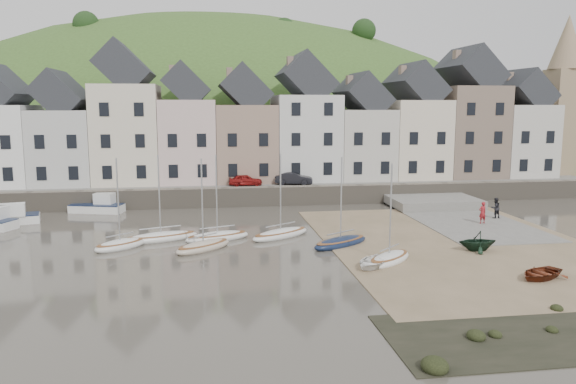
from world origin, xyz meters
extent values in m
plane|color=#464037|center=(0.00, 0.00, 0.00)|extent=(160.00, 160.00, 0.00)
cube|color=#395622|center=(0.00, 32.00, 0.75)|extent=(90.00, 30.00, 1.50)
cube|color=slate|center=(0.00, 20.50, 1.55)|extent=(70.00, 7.00, 0.10)
cube|color=slate|center=(0.00, 17.00, 0.90)|extent=(70.00, 1.20, 1.80)
cube|color=brown|center=(11.00, 0.00, 0.03)|extent=(18.00, 26.00, 0.06)
cube|color=slate|center=(15.00, 8.00, 0.06)|extent=(8.00, 18.00, 0.12)
ellipsoid|color=#395622|center=(-5.00, 60.00, -18.00)|extent=(134.40, 84.00, 84.00)
cylinder|color=#382619|center=(-22.00, 48.00, 18.00)|extent=(0.50, 0.50, 3.00)
sphere|color=#213D19|center=(-22.00, 48.00, 20.50)|extent=(3.60, 3.60, 3.60)
cylinder|color=#382619|center=(-8.00, 52.00, 18.00)|extent=(0.50, 0.50, 3.00)
sphere|color=#213D19|center=(-8.00, 52.00, 20.50)|extent=(3.60, 3.60, 3.60)
cylinder|color=#382619|center=(6.00, 50.00, 18.00)|extent=(0.50, 0.50, 3.00)
sphere|color=#213D19|center=(6.00, 50.00, 20.50)|extent=(3.60, 3.60, 3.60)
cylinder|color=#382619|center=(18.00, 49.00, 18.00)|extent=(0.50, 0.50, 3.00)
sphere|color=#213D19|center=(18.00, 49.00, 20.50)|extent=(3.60, 3.60, 3.60)
cube|color=white|center=(-26.00, 24.00, 5.50)|extent=(6.00, 8.00, 8.00)
cube|color=beige|center=(-20.05, 24.00, 5.25)|extent=(5.80, 8.00, 7.50)
cube|color=gray|center=(-21.50, 24.00, 11.92)|extent=(0.60, 0.90, 1.40)
cube|color=beige|center=(-13.90, 24.00, 6.50)|extent=(6.40, 8.00, 10.00)
cube|color=gray|center=(-15.50, 24.00, 14.73)|extent=(0.60, 0.90, 1.40)
cube|color=beige|center=(-7.85, 24.00, 5.75)|extent=(5.60, 8.00, 8.50)
cube|color=gray|center=(-9.25, 24.00, 12.82)|extent=(0.60, 0.90, 1.40)
cube|color=gray|center=(-1.90, 24.00, 5.50)|extent=(6.20, 8.00, 8.00)
cube|color=gray|center=(-3.45, 24.00, 12.62)|extent=(0.60, 0.90, 1.40)
cube|color=silver|center=(4.55, 24.00, 6.00)|extent=(6.60, 8.00, 9.00)
cube|color=gray|center=(2.90, 24.00, 13.83)|extent=(0.60, 0.90, 1.40)
cube|color=beige|center=(10.80, 24.00, 5.25)|extent=(5.80, 8.00, 7.50)
cube|color=gray|center=(9.35, 24.00, 11.92)|extent=(0.60, 0.90, 1.40)
cube|color=beige|center=(16.75, 24.00, 5.75)|extent=(6.00, 8.00, 8.50)
cube|color=gray|center=(15.25, 24.00, 13.02)|extent=(0.60, 0.90, 1.40)
cube|color=#776556|center=(23.00, 24.00, 6.50)|extent=(6.40, 8.00, 10.00)
cube|color=gray|center=(21.40, 24.00, 14.73)|extent=(0.60, 0.90, 1.40)
cube|color=beige|center=(29.15, 24.00, 5.50)|extent=(5.80, 8.00, 8.00)
cube|color=gray|center=(27.70, 24.00, 12.42)|extent=(0.60, 0.90, 1.40)
cube|color=#997F60|center=(34.55, 24.00, 7.50)|extent=(3.50, 3.50, 12.00)
cone|color=#997F60|center=(34.55, 24.00, 16.50)|extent=(4.00, 4.00, 6.00)
ellipsoid|color=white|center=(-9.42, 4.18, 0.20)|extent=(5.59, 3.17, 0.84)
ellipsoid|color=brown|center=(-9.42, 4.18, 0.42)|extent=(5.14, 2.90, 0.20)
cylinder|color=#B2B5B7|center=(-9.42, 4.18, 3.30)|extent=(0.10, 0.10, 5.60)
cylinder|color=#B2B5B7|center=(-9.42, 4.18, 0.95)|extent=(2.83, 1.04, 0.08)
ellipsoid|color=white|center=(-11.95, 2.34, 0.20)|extent=(3.85, 3.52, 0.84)
ellipsoid|color=brown|center=(-11.95, 2.34, 0.42)|extent=(3.53, 3.22, 0.20)
cylinder|color=#B2B5B7|center=(-11.95, 2.34, 3.30)|extent=(0.10, 0.10, 5.60)
cylinder|color=#B2B5B7|center=(-11.95, 2.34, 0.95)|extent=(1.65, 1.36, 0.08)
ellipsoid|color=#C4B49D|center=(-6.43, 1.13, 0.20)|extent=(4.34, 3.97, 0.84)
ellipsoid|color=brown|center=(-6.43, 1.13, 0.42)|extent=(3.98, 3.64, 0.20)
cylinder|color=#B2B5B7|center=(-6.43, 1.13, 3.30)|extent=(0.10, 0.10, 5.60)
cylinder|color=#B2B5B7|center=(-6.43, 1.13, 0.95)|extent=(1.91, 1.61, 0.08)
ellipsoid|color=white|center=(-5.43, 3.76, 0.20)|extent=(4.98, 2.99, 0.84)
ellipsoid|color=brown|center=(-5.43, 3.76, 0.42)|extent=(4.58, 2.74, 0.20)
cylinder|color=#B2B5B7|center=(-5.43, 3.76, 3.30)|extent=(0.10, 0.10, 5.60)
cylinder|color=#B2B5B7|center=(-5.43, 3.76, 0.95)|extent=(2.49, 0.94, 0.08)
ellipsoid|color=white|center=(-0.85, 3.94, 0.20)|extent=(5.12, 4.13, 0.84)
ellipsoid|color=brown|center=(-0.85, 3.94, 0.42)|extent=(4.70, 3.78, 0.20)
cylinder|color=#B2B5B7|center=(-0.85, 3.94, 3.30)|extent=(0.10, 0.10, 5.60)
cylinder|color=#B2B5B7|center=(-0.85, 3.94, 0.95)|extent=(2.40, 1.65, 0.08)
ellipsoid|color=#131F3C|center=(2.87, 0.84, 0.20)|extent=(4.86, 3.84, 0.84)
ellipsoid|color=brown|center=(2.87, 0.84, 0.42)|extent=(4.46, 3.52, 0.20)
cylinder|color=#B2B5B7|center=(2.87, 0.84, 3.30)|extent=(0.10, 0.10, 5.60)
cylinder|color=#B2B5B7|center=(2.87, 0.84, 0.95)|extent=(2.27, 1.49, 0.08)
ellipsoid|color=white|center=(4.83, -3.64, 0.20)|extent=(4.11, 3.96, 0.84)
ellipsoid|color=brown|center=(4.83, -3.64, 0.42)|extent=(3.77, 3.63, 0.20)
cylinder|color=#B2B5B7|center=(4.83, -3.64, 3.30)|extent=(0.10, 0.10, 5.60)
cylinder|color=#B2B5B7|center=(4.83, -3.64, 0.95)|extent=(1.76, 1.63, 0.08)
cube|color=white|center=(-22.35, 11.62, 0.35)|extent=(5.63, 2.90, 0.70)
cube|color=#131F3C|center=(-22.35, 11.62, 0.72)|extent=(5.53, 2.92, 0.08)
cube|color=white|center=(-21.56, 11.44, 1.20)|extent=(2.11, 1.60, 1.00)
cube|color=white|center=(-15.86, 15.81, 0.35)|extent=(4.98, 2.95, 0.70)
cube|color=#131F3C|center=(-15.86, 15.81, 0.72)|extent=(4.90, 2.97, 0.08)
cube|color=white|center=(-15.18, 16.00, 1.20)|extent=(1.91, 1.61, 1.00)
imported|color=white|center=(3.50, -4.52, 0.38)|extent=(3.65, 3.72, 0.63)
imported|color=black|center=(11.39, -1.97, 0.72)|extent=(2.57, 2.24, 1.33)
imported|color=maroon|center=(12.01, -8.07, 0.37)|extent=(3.62, 3.22, 0.62)
imported|color=maroon|center=(15.74, 5.76, 1.00)|extent=(0.70, 0.52, 1.76)
imported|color=black|center=(17.84, 7.60, 0.98)|extent=(0.94, 0.78, 1.73)
imported|color=maroon|center=(-2.24, 19.50, 2.16)|extent=(3.35, 1.44, 1.13)
imported|color=black|center=(2.62, 19.50, 2.22)|extent=(3.94, 2.12, 1.23)
cube|color=black|center=(8.00, -15.00, 0.03)|extent=(14.00, 6.00, 0.05)
ellipsoid|color=black|center=(5.58, -14.99, 0.11)|extent=(0.57, 0.62, 0.37)
ellipsoid|color=black|center=(4.69, -15.10, 0.16)|extent=(0.78, 0.86, 0.51)
ellipsoid|color=black|center=(1.88, -17.48, 0.20)|extent=(1.02, 1.12, 0.66)
ellipsoid|color=black|center=(8.24, -14.87, 0.10)|extent=(0.52, 0.57, 0.34)
ellipsoid|color=black|center=(9.99, -12.59, 0.11)|extent=(0.57, 0.63, 0.37)
camera|label=1|loc=(-6.24, -35.66, 9.61)|focal=35.08mm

